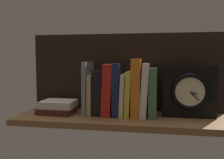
# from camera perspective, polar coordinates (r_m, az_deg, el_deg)

# --- Properties ---
(ground_plane) EXTENTS (0.89, 0.27, 0.03)m
(ground_plane) POSITION_cam_1_polar(r_m,az_deg,el_deg) (1.02, 2.11, -9.47)
(ground_plane) COLOR brown
(back_panel) EXTENTS (0.89, 0.01, 0.36)m
(back_panel) POSITION_cam_1_polar(r_m,az_deg,el_deg) (1.12, 3.03, 1.73)
(back_panel) COLOR black
(back_panel) RESTS_ON ground_plane
(book_gray_chess) EXTENTS (0.02, 0.15, 0.23)m
(book_gray_chess) POSITION_cam_1_polar(r_m,az_deg,el_deg) (1.07, -5.76, -1.94)
(book_gray_chess) COLOR gray
(book_gray_chess) RESTS_ON ground_plane
(book_tan_shortstories) EXTENTS (0.02, 0.14, 0.17)m
(book_tan_shortstories) POSITION_cam_1_polar(r_m,az_deg,el_deg) (1.07, -4.65, -3.48)
(book_tan_shortstories) COLOR tan
(book_tan_shortstories) RESTS_ON ground_plane
(book_black_skeptic) EXTENTS (0.04, 0.14, 0.19)m
(book_black_skeptic) POSITION_cam_1_polar(r_m,az_deg,el_deg) (1.06, -2.92, -2.98)
(book_black_skeptic) COLOR black
(book_black_skeptic) RESTS_ON ground_plane
(book_red_requiem) EXTENTS (0.05, 0.16, 0.22)m
(book_red_requiem) POSITION_cam_1_polar(r_m,az_deg,el_deg) (1.05, -0.62, -2.32)
(book_red_requiem) COLOR red
(book_red_requiem) RESTS_ON ground_plane
(book_navy_bierce) EXTENTS (0.03, 0.15, 0.22)m
(book_navy_bierce) POSITION_cam_1_polar(r_m,az_deg,el_deg) (1.04, 1.40, -2.28)
(book_navy_bierce) COLOR #192147
(book_navy_bierce) RESTS_ON ground_plane
(book_cream_twain) EXTENTS (0.02, 0.16, 0.18)m
(book_cream_twain) POSITION_cam_1_polar(r_m,az_deg,el_deg) (1.04, 2.83, -3.54)
(book_cream_twain) COLOR beige
(book_cream_twain) RESTS_ON ground_plane
(book_yellow_seinlanguage) EXTENTS (0.03, 0.16, 0.19)m
(book_yellow_seinlanguage) POSITION_cam_1_polar(r_m,az_deg,el_deg) (1.04, 4.05, -3.26)
(book_yellow_seinlanguage) COLOR gold
(book_yellow_seinlanguage) RESTS_ON ground_plane
(book_orange_pandolfini) EXTENTS (0.04, 0.15, 0.24)m
(book_orange_pandolfini) POSITION_cam_1_polar(r_m,az_deg,el_deg) (1.03, 5.88, -1.78)
(book_orange_pandolfini) COLOR orange
(book_orange_pandolfini) RESTS_ON ground_plane
(book_white_catcher) EXTENTS (0.04, 0.16, 0.22)m
(book_white_catcher) POSITION_cam_1_polar(r_m,az_deg,el_deg) (1.03, 7.85, -2.39)
(book_white_catcher) COLOR silver
(book_white_catcher) RESTS_ON ground_plane
(book_green_romantic) EXTENTS (0.03, 0.15, 0.20)m
(book_green_romantic) POSITION_cam_1_polar(r_m,az_deg,el_deg) (1.03, 9.67, -2.93)
(book_green_romantic) COLOR #476B44
(book_green_romantic) RESTS_ON ground_plane
(framed_clock) EXTENTS (0.21, 0.06, 0.21)m
(framed_clock) POSITION_cam_1_polar(r_m,az_deg,el_deg) (1.03, 17.96, -2.74)
(framed_clock) COLOR black
(framed_clock) RESTS_ON ground_plane
(book_stack_side) EXTENTS (0.16, 0.13, 0.06)m
(book_stack_side) POSITION_cam_1_polar(r_m,az_deg,el_deg) (1.10, -12.79, -6.37)
(book_stack_side) COLOR #471E19
(book_stack_side) RESTS_ON ground_plane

